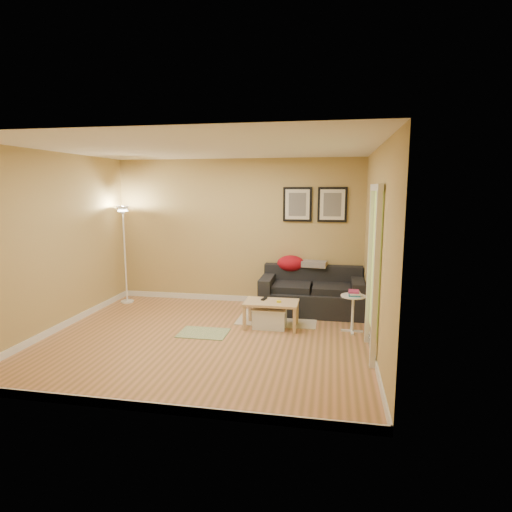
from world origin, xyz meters
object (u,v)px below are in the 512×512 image
(storage_bin, at_px, (270,317))
(book_stack, at_px, (354,293))
(sofa, at_px, (312,291))
(side_table, at_px, (353,314))
(floor_lamp, at_px, (125,257))
(coffee_table, at_px, (271,314))

(storage_bin, height_order, book_stack, book_stack)
(sofa, height_order, side_table, sofa)
(sofa, bearing_deg, storage_bin, -122.39)
(sofa, relative_size, floor_lamp, 0.96)
(storage_bin, height_order, side_table, side_table)
(side_table, distance_m, floor_lamp, 4.16)
(side_table, xyz_separation_m, book_stack, (0.01, 0.00, 0.31))
(book_stack, bearing_deg, coffee_table, -170.07)
(coffee_table, bearing_deg, book_stack, -14.44)
(storage_bin, xyz_separation_m, side_table, (1.22, 0.02, 0.12))
(coffee_table, relative_size, book_stack, 3.66)
(coffee_table, bearing_deg, side_table, -14.62)
(coffee_table, height_order, floor_lamp, floor_lamp)
(storage_bin, relative_size, book_stack, 2.29)
(book_stack, xyz_separation_m, floor_lamp, (-4.03, 0.90, 0.26))
(coffee_table, relative_size, side_table, 1.46)
(sofa, relative_size, book_stack, 7.75)
(coffee_table, distance_m, side_table, 1.20)
(coffee_table, xyz_separation_m, floor_lamp, (-2.82, 0.91, 0.64))
(side_table, height_order, floor_lamp, floor_lamp)
(coffee_table, relative_size, floor_lamp, 0.45)
(side_table, height_order, book_stack, book_stack)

